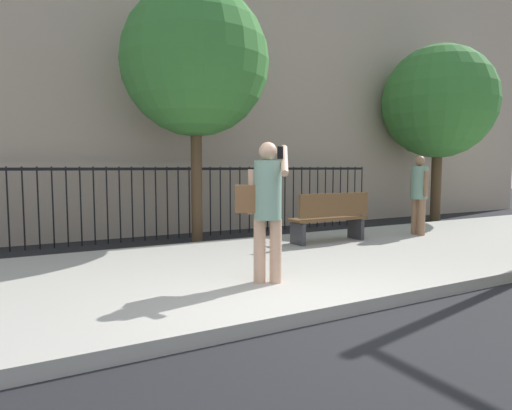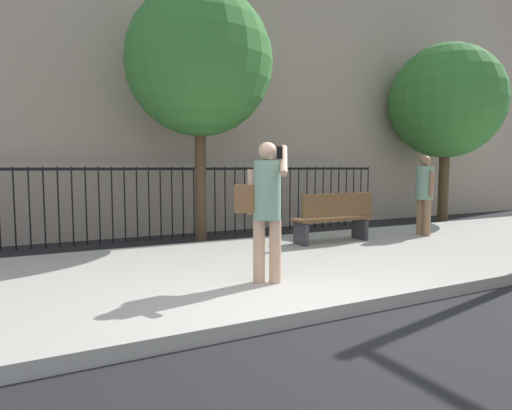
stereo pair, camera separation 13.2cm
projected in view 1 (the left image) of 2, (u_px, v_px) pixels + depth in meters
The scene contains 9 objects.
ground_plane at pixel (310, 325), 4.43m from camera, with size 60.00×60.00×0.00m, color black.
sidewalk at pixel (221, 272), 6.35m from camera, with size 28.00×4.40×0.15m, color #B2ADA3.
building_facade at pixel (120, 45), 11.45m from camera, with size 28.00×4.00×9.52m, color tan.
iron_fence at pixel (150, 194), 9.50m from camera, with size 12.03×0.04×1.60m.
pedestrian_on_phone at pixel (266, 201), 5.42m from camera, with size 0.72×0.61×1.74m.
pedestrian_walking at pixel (419, 190), 9.34m from camera, with size 0.38×0.49×1.68m.
street_bench at pixel (331, 216), 8.42m from camera, with size 1.60×0.45×0.95m.
street_tree_near at pixel (439, 102), 12.67m from camera, with size 3.21×3.21×5.07m.
street_tree_mid at pixel (195, 63), 8.76m from camera, with size 2.94×2.94×5.14m.
Camera 1 is at (-2.55, -3.52, 1.58)m, focal length 30.95 mm.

